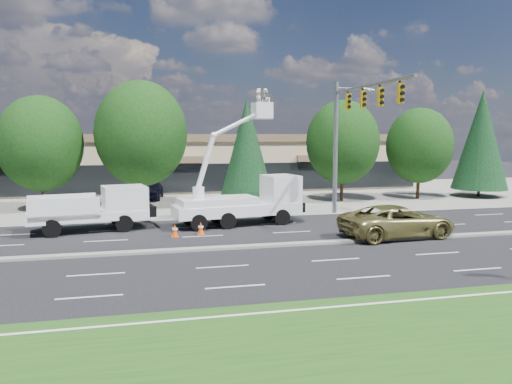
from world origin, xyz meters
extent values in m
plane|color=black|center=(0.00, 0.00, 0.00)|extent=(140.00, 140.00, 0.00)
cube|color=gray|center=(0.00, 20.00, 0.01)|extent=(140.00, 22.00, 0.01)
cube|color=#1D4614|center=(0.00, -13.00, 0.01)|extent=(140.00, 10.00, 0.01)
cube|color=gray|center=(0.00, 0.00, 0.06)|extent=(120.00, 0.55, 0.12)
cube|color=tan|center=(0.00, 30.00, 2.50)|extent=(50.00, 15.00, 5.00)
cube|color=brown|center=(0.00, 30.00, 5.15)|extent=(50.40, 15.40, 0.70)
cube|color=black|center=(0.00, 22.45, 1.50)|extent=(48.00, 0.12, 2.60)
cylinder|color=#332114|center=(-10.00, 15.00, 1.33)|extent=(0.28, 0.28, 2.66)
ellipsoid|color=black|center=(-10.00, 15.00, 4.81)|extent=(5.92, 5.92, 6.80)
cylinder|color=#332114|center=(-3.00, 15.00, 1.53)|extent=(0.28, 0.28, 3.06)
ellipsoid|color=black|center=(-3.00, 15.00, 5.52)|extent=(6.79, 6.79, 7.81)
cylinder|color=#332114|center=(5.00, 15.00, 0.40)|extent=(0.26, 0.26, 0.80)
cone|color=black|center=(5.00, 15.00, 4.43)|extent=(4.18, 4.18, 7.65)
cylinder|color=#332114|center=(13.00, 15.00, 1.34)|extent=(0.28, 0.28, 2.68)
ellipsoid|color=black|center=(13.00, 15.00, 4.84)|extent=(5.95, 5.95, 6.84)
cylinder|color=#332114|center=(20.00, 15.00, 1.25)|extent=(0.28, 0.28, 2.50)
ellipsoid|color=black|center=(20.00, 15.00, 4.52)|extent=(5.56, 5.56, 6.40)
cylinder|color=#332114|center=(26.00, 15.00, 0.40)|extent=(0.26, 0.26, 0.80)
cone|color=black|center=(26.00, 15.00, 5.01)|extent=(4.74, 4.74, 8.66)
cylinder|color=#332114|center=(-18.00, 42.00, 0.40)|extent=(0.26, 0.26, 0.80)
cone|color=black|center=(-18.00, 42.00, 5.01)|extent=(4.74, 4.74, 8.66)
cylinder|color=#332114|center=(-4.00, 42.00, 0.40)|extent=(0.26, 0.26, 0.80)
cone|color=black|center=(-4.00, 42.00, 6.23)|extent=(5.89, 5.89, 10.76)
cylinder|color=#332114|center=(10.00, 42.00, 0.40)|extent=(0.26, 0.26, 0.80)
cone|color=black|center=(10.00, 42.00, 3.94)|extent=(3.73, 3.73, 6.81)
cylinder|color=#332114|center=(22.00, 42.00, 0.40)|extent=(0.26, 0.26, 0.80)
cone|color=black|center=(22.00, 42.00, 5.28)|extent=(4.99, 4.99, 9.12)
cylinder|color=gray|center=(10.00, 9.20, 4.50)|extent=(0.32, 0.32, 9.00)
cylinder|color=gray|center=(10.00, 4.20, 8.30)|extent=(0.20, 10.00, 0.20)
cylinder|color=gray|center=(11.30, 9.20, 8.60)|extent=(2.60, 0.12, 0.12)
cube|color=gold|center=(10.00, 7.20, 7.55)|extent=(0.32, 0.22, 1.05)
cube|color=gold|center=(10.00, 5.00, 7.55)|extent=(0.32, 0.22, 1.05)
cube|color=gold|center=(10.00, 2.80, 7.55)|extent=(0.32, 0.22, 1.05)
cube|color=gold|center=(10.00, 0.60, 7.55)|extent=(0.32, 0.22, 1.05)
cube|color=white|center=(-6.12, 6.20, 0.92)|extent=(6.78, 3.50, 0.48)
cube|color=white|center=(-4.10, 6.57, 1.67)|extent=(2.75, 2.71, 1.62)
cube|color=black|center=(-3.42, 6.70, 1.88)|extent=(0.45, 2.03, 1.08)
cube|color=white|center=(-7.57, 6.97, 1.45)|extent=(3.66, 0.98, 1.18)
cube|color=white|center=(-7.20, 4.96, 1.45)|extent=(3.66, 0.98, 1.18)
cube|color=white|center=(2.48, 6.20, 0.96)|extent=(7.96, 3.45, 0.67)
cube|color=white|center=(5.33, 6.64, 1.97)|extent=(2.24, 2.53, 1.92)
cube|color=black|center=(6.04, 6.75, 2.12)|extent=(0.37, 1.91, 1.15)
cube|color=white|center=(1.24, 6.01, 1.49)|extent=(4.90, 2.89, 0.48)
cylinder|color=white|center=(0.10, 5.83, 2.02)|extent=(0.67, 0.67, 0.77)
cube|color=white|center=(4.08, 6.45, 6.89)|extent=(1.18, 1.02, 1.04)
imported|color=beige|center=(3.87, 6.41, 7.27)|extent=(0.48, 0.66, 1.66)
imported|color=beige|center=(4.29, 6.48, 7.27)|extent=(0.74, 0.89, 1.66)
ellipsoid|color=white|center=(3.87, 6.41, 8.12)|extent=(0.25, 0.25, 0.17)
ellipsoid|color=white|center=(4.29, 6.48, 8.12)|extent=(0.25, 0.25, 0.17)
cube|color=#F64A07|center=(-1.46, 3.45, 0.01)|extent=(0.40, 0.40, 0.03)
cone|color=#F64A07|center=(-1.46, 3.45, 0.35)|extent=(0.36, 0.36, 0.70)
cylinder|color=white|center=(-1.46, 3.45, 0.42)|extent=(0.29, 0.29, 0.10)
cube|color=#F64A07|center=(-0.04, 3.74, 0.01)|extent=(0.40, 0.40, 0.03)
cone|color=#F64A07|center=(-0.04, 3.74, 0.35)|extent=(0.36, 0.36, 0.70)
cylinder|color=white|center=(-0.04, 3.74, 0.42)|extent=(0.29, 0.29, 0.10)
imported|color=olive|center=(10.05, 0.60, 0.86)|extent=(6.39, 3.34, 1.72)
imported|color=black|center=(-2.30, 19.82, 0.78)|extent=(2.50, 4.80, 1.56)
imported|color=black|center=(4.92, 17.61, 0.83)|extent=(3.08, 5.31, 1.65)
camera|label=1|loc=(-3.29, -23.09, 5.43)|focal=35.00mm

